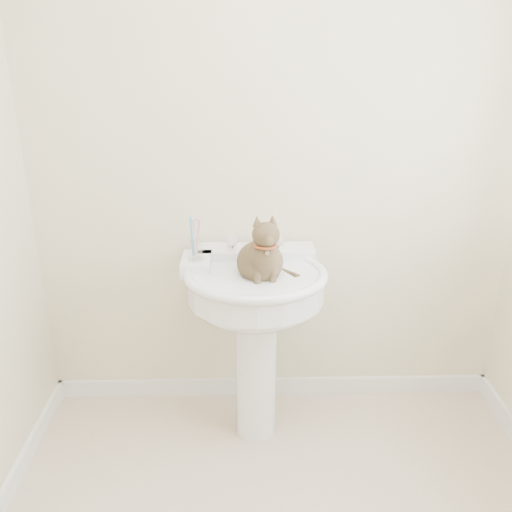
{
  "coord_description": "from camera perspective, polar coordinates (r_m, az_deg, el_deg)",
  "views": [
    {
      "loc": [
        -0.14,
        -1.26,
        1.71
      ],
      "look_at": [
        -0.1,
        0.79,
        0.89
      ],
      "focal_mm": 38.0,
      "sensor_mm": 36.0,
      "label": 1
    }
  ],
  "objects": [
    {
      "name": "soap_bar",
      "position": [
        2.46,
        1.65,
        1.62
      ],
      "size": [
        0.09,
        0.06,
        0.03
      ],
      "primitive_type": "cube",
      "rotation": [
        0.0,
        0.0,
        0.08
      ],
      "color": "orange",
      "rests_on": "pedestal_sink"
    },
    {
      "name": "toothbrush_cup",
      "position": [
        2.28,
        -6.41,
        0.73
      ],
      "size": [
        0.07,
        0.07,
        0.18
      ],
      "rotation": [
        0.0,
        0.0,
        -0.13
      ],
      "color": "silver",
      "rests_on": "pedestal_sink"
    },
    {
      "name": "pedestal_sink",
      "position": [
        2.32,
        -0.08,
        -5.02
      ],
      "size": [
        0.62,
        0.6,
        0.85
      ],
      "color": "white",
      "rests_on": "floor"
    },
    {
      "name": "faucet",
      "position": [
        2.37,
        -0.11,
        1.48
      ],
      "size": [
        0.28,
        0.12,
        0.14
      ],
      "color": "silver",
      "rests_on": "pedestal_sink"
    },
    {
      "name": "wall_back",
      "position": [
        2.41,
        2.14,
        10.74
      ],
      "size": [
        2.2,
        0.0,
        2.5
      ],
      "primitive_type": null,
      "color": "beige",
      "rests_on": "ground"
    },
    {
      "name": "cat",
      "position": [
        2.2,
        0.57,
        -0.22
      ],
      "size": [
        0.21,
        0.27,
        0.39
      ],
      "rotation": [
        0.0,
        0.0,
        0.18
      ],
      "color": "brown",
      "rests_on": "pedestal_sink"
    },
    {
      "name": "baseboard_back",
      "position": [
        2.88,
        1.81,
        -13.51
      ],
      "size": [
        2.2,
        0.02,
        0.09
      ],
      "primitive_type": "cube",
      "color": "white",
      "rests_on": "floor"
    }
  ]
}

